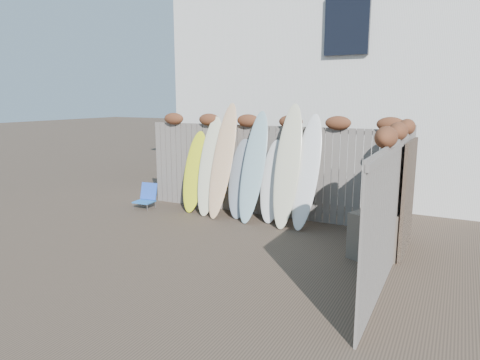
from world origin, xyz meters
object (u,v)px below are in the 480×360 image
at_px(beach_chair, 147,196).
at_px(wooden_crate, 374,237).
at_px(lattice_panel, 408,198).
at_px(surfboard_0, 195,171).

xyz_separation_m(beach_chair, wooden_crate, (5.47, -0.99, 0.12)).
distance_m(lattice_panel, surfboard_0, 4.75).
xyz_separation_m(wooden_crate, surfboard_0, (-4.28, 1.31, 0.54)).
bearing_deg(lattice_panel, surfboard_0, 172.11).
bearing_deg(lattice_panel, wooden_crate, -124.02).
distance_m(beach_chair, surfboard_0, 1.39).
relative_size(lattice_panel, surfboard_0, 1.00).
bearing_deg(surfboard_0, lattice_panel, -10.01).
xyz_separation_m(beach_chair, surfboard_0, (1.18, 0.32, 0.65)).
height_order(beach_chair, lattice_panel, lattice_panel).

